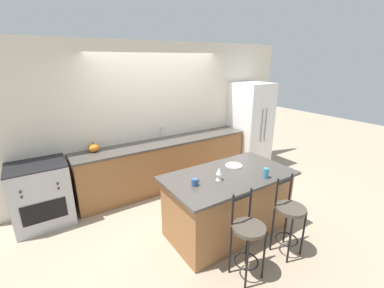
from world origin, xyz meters
name	(u,v)px	position (x,y,z in m)	size (l,w,h in m)	color
ground_plane	(176,192)	(0.00, 0.00, 0.00)	(18.00, 18.00, 0.00)	tan
wall_back	(158,116)	(0.00, 0.64, 1.35)	(6.00, 0.07, 2.70)	beige
back_counter	(167,163)	(0.00, 0.35, 0.47)	(3.38, 0.62, 0.93)	#936038
sink_faucet	(161,131)	(0.00, 0.53, 1.07)	(0.02, 0.13, 0.22)	#ADAFB5
kitchen_island	(228,203)	(0.07, -1.38, 0.45)	(1.78, 0.98, 0.90)	#936038
refrigerator	(250,126)	(2.08, 0.23, 0.95)	(0.72, 0.79, 1.91)	white
oven_range	(41,194)	(-2.13, 0.29, 0.48)	(0.78, 0.68, 0.96)	#B7B7BC
bar_stool_near	(248,235)	(-0.28, -2.13, 0.55)	(0.37, 0.37, 1.04)	black
bar_stool_far	(289,216)	(0.42, -2.14, 0.55)	(0.37, 0.37, 1.04)	black
dinner_plate	(234,165)	(0.32, -1.20, 0.91)	(0.25, 0.25, 0.02)	beige
wine_glass	(219,171)	(-0.16, -1.44, 1.03)	(0.08, 0.08, 0.17)	white
coffee_mug	(195,182)	(-0.50, -1.40, 0.95)	(0.11, 0.08, 0.09)	#335689
tumbler_cup	(266,173)	(0.40, -1.73, 0.97)	(0.07, 0.07, 0.14)	teal
pumpkin_decoration	(94,148)	(-1.28, 0.45, 1.00)	(0.18, 0.18, 0.16)	orange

